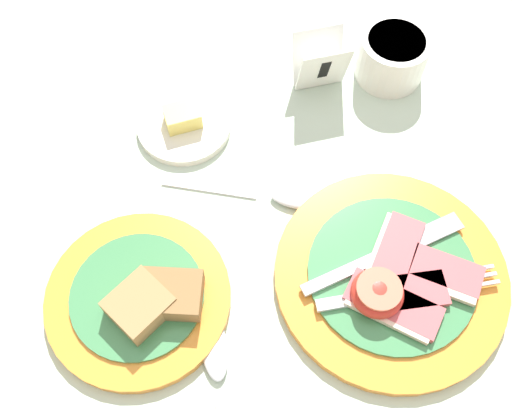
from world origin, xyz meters
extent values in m
plane|color=#B7CCB7|center=(0.00, 0.00, 0.00)|extent=(3.00, 3.00, 0.00)
cylinder|color=orange|center=(0.10, 0.02, 0.01)|extent=(0.24, 0.24, 0.01)
cylinder|color=#3D7F4C|center=(0.10, 0.02, 0.01)|extent=(0.17, 0.17, 0.00)
cube|color=#BC5156|center=(0.11, 0.04, 0.02)|extent=(0.07, 0.09, 0.01)
cube|color=beige|center=(0.10, 0.05, 0.02)|extent=(0.05, 0.08, 0.01)
cube|color=#BC5156|center=(0.16, 0.02, 0.02)|extent=(0.08, 0.07, 0.01)
cube|color=beige|center=(0.15, 0.00, 0.02)|extent=(0.06, 0.04, 0.01)
cube|color=#BC5156|center=(0.11, 0.00, 0.02)|extent=(0.08, 0.04, 0.01)
cube|color=beige|center=(0.11, 0.02, 0.02)|extent=(0.07, 0.01, 0.01)
cube|color=#BC5156|center=(0.09, -0.01, 0.02)|extent=(0.10, 0.08, 0.01)
cube|color=beige|center=(0.09, -0.02, 0.02)|extent=(0.08, 0.06, 0.01)
ellipsoid|color=red|center=(0.08, 0.00, 0.03)|extent=(0.05, 0.05, 0.03)
cylinder|color=#DB664C|center=(0.08, 0.00, 0.04)|extent=(0.04, 0.04, 0.00)
cube|color=silver|center=(0.07, 0.00, 0.02)|extent=(0.11, 0.02, 0.00)
cube|color=silver|center=(0.15, 0.01, 0.02)|extent=(0.03, 0.02, 0.00)
cube|color=silver|center=(0.18, 0.00, 0.02)|extent=(0.04, 0.01, 0.00)
cube|color=silver|center=(0.18, 0.01, 0.02)|extent=(0.04, 0.01, 0.00)
cube|color=silver|center=(0.18, 0.02, 0.02)|extent=(0.04, 0.01, 0.00)
cube|color=silver|center=(0.06, 0.03, 0.02)|extent=(0.11, 0.05, 0.00)
cube|color=#9EA0A5|center=(0.15, 0.06, 0.02)|extent=(0.08, 0.04, 0.00)
cylinder|color=orange|center=(-0.15, 0.03, 0.01)|extent=(0.19, 0.19, 0.01)
cylinder|color=#3D7F4C|center=(-0.15, 0.03, 0.01)|extent=(0.13, 0.13, 0.00)
cube|color=#9E7A4C|center=(-0.15, 0.01, 0.03)|extent=(0.07, 0.07, 0.03)
cube|color=olive|center=(-0.12, 0.02, 0.03)|extent=(0.07, 0.06, 0.02)
cylinder|color=white|center=(0.16, 0.29, 0.03)|extent=(0.08, 0.08, 0.06)
cylinder|color=white|center=(0.16, 0.29, 0.05)|extent=(0.07, 0.07, 0.01)
cylinder|color=silver|center=(-0.10, 0.24, 0.01)|extent=(0.11, 0.11, 0.01)
cube|color=#F4E06B|center=(-0.10, 0.24, 0.02)|extent=(0.05, 0.04, 0.02)
cube|color=white|center=(0.07, 0.27, 0.04)|extent=(0.06, 0.03, 0.07)
cube|color=white|center=(0.07, 0.30, 0.04)|extent=(0.06, 0.03, 0.07)
cube|color=black|center=(0.07, 0.27, 0.04)|extent=(0.01, 0.01, 0.04)
cube|color=silver|center=(-0.07, 0.15, 0.00)|extent=(0.11, 0.04, 0.01)
ellipsoid|color=silver|center=(0.03, 0.12, 0.01)|extent=(0.07, 0.04, 0.01)
ellipsoid|color=silver|center=(-0.08, -0.03, 0.01)|extent=(0.03, 0.07, 0.01)
camera|label=1|loc=(-0.06, -0.19, 0.58)|focal=42.00mm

